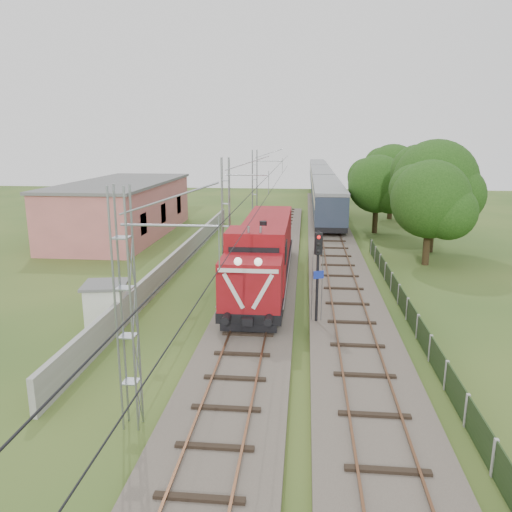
# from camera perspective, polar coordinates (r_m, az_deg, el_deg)

# --- Properties ---
(ground) EXTENTS (140.00, 140.00, 0.00)m
(ground) POSITION_cam_1_polar(r_m,az_deg,el_deg) (24.41, -0.75, -9.12)
(ground) COLOR #2A4A1B
(ground) RESTS_ON ground
(track_main) EXTENTS (4.20, 70.00, 0.45)m
(track_main) POSITION_cam_1_polar(r_m,az_deg,el_deg) (30.90, 0.69, -3.82)
(track_main) COLOR #6B6054
(track_main) RESTS_ON ground
(track_side) EXTENTS (4.20, 80.00, 0.45)m
(track_side) POSITION_cam_1_polar(r_m,az_deg,el_deg) (43.45, 8.78, 1.12)
(track_side) COLOR #6B6054
(track_side) RESTS_ON ground
(catenary) EXTENTS (3.31, 70.00, 8.00)m
(catenary) POSITION_cam_1_polar(r_m,az_deg,el_deg) (35.23, -3.38, 4.77)
(catenary) COLOR gray
(catenary) RESTS_ON ground
(boundary_wall) EXTENTS (0.25, 40.00, 1.50)m
(boundary_wall) POSITION_cam_1_polar(r_m,az_deg,el_deg) (36.59, -8.81, -0.31)
(boundary_wall) COLOR #9E9E99
(boundary_wall) RESTS_ON ground
(station_building) EXTENTS (8.40, 20.40, 5.22)m
(station_building) POSITION_cam_1_polar(r_m,az_deg,el_deg) (50.05, -14.97, 5.30)
(station_building) COLOR #CC716E
(station_building) RESTS_ON ground
(fence) EXTENTS (0.12, 32.00, 1.20)m
(fence) POSITION_cam_1_polar(r_m,az_deg,el_deg) (27.42, 16.92, -5.80)
(fence) COLOR black
(fence) RESTS_ON ground
(locomotive) EXTENTS (3.12, 17.79, 4.52)m
(locomotive) POSITION_cam_1_polar(r_m,az_deg,el_deg) (31.48, 0.89, 0.51)
(locomotive) COLOR black
(locomotive) RESTS_ON ground
(coach_rake) EXTENTS (3.17, 70.73, 3.67)m
(coach_rake) POSITION_cam_1_polar(r_m,az_deg,el_deg) (81.48, 7.45, 8.64)
(coach_rake) COLOR black
(coach_rake) RESTS_ON ground
(signal_post) EXTENTS (0.52, 0.42, 4.92)m
(signal_post) POSITION_cam_1_polar(r_m,az_deg,el_deg) (24.63, 7.09, -0.72)
(signal_post) COLOR black
(signal_post) RESTS_ON ground
(relay_hut) EXTENTS (2.49, 2.49, 2.20)m
(relay_hut) POSITION_cam_1_polar(r_m,az_deg,el_deg) (26.53, -16.73, -5.27)
(relay_hut) COLOR silver
(relay_hut) RESTS_ON ground
(tree_a) EXTENTS (6.01, 5.72, 7.79)m
(tree_a) POSITION_cam_1_polar(r_m,az_deg,el_deg) (38.71, 19.40, 6.03)
(tree_a) COLOR #3E2F19
(tree_a) RESTS_ON ground
(tree_b) EXTENTS (7.10, 6.77, 9.21)m
(tree_b) POSITION_cam_1_polar(r_m,az_deg,el_deg) (43.21, 19.89, 7.88)
(tree_b) COLOR #3E2F19
(tree_b) RESTS_ON ground
(tree_c) EXTENTS (5.93, 5.64, 7.68)m
(tree_c) POSITION_cam_1_polar(r_m,az_deg,el_deg) (50.60, 13.75, 7.92)
(tree_c) COLOR #3E2F19
(tree_c) RESTS_ON ground
(tree_d) EXTENTS (6.62, 6.30, 8.58)m
(tree_d) POSITION_cam_1_polar(r_m,az_deg,el_deg) (59.88, 15.38, 9.17)
(tree_d) COLOR #3E2F19
(tree_d) RESTS_ON ground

